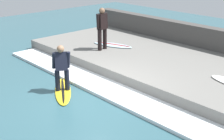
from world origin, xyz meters
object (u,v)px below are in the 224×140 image
(surfer_waiting_near, at_px, (102,26))
(surfer_riding, at_px, (61,66))
(surfboard_riding, at_px, (63,91))
(surfboard_waiting_near, at_px, (113,45))

(surfer_waiting_near, bearing_deg, surfer_riding, -152.37)
(surfer_riding, bearing_deg, surfer_waiting_near, 27.63)
(surfer_waiting_near, bearing_deg, surfboard_riding, -152.37)
(surfboard_riding, xyz_separation_m, surfboard_waiting_near, (3.66, 1.70, 0.42))
(surfboard_waiting_near, bearing_deg, surfboard_riding, -155.17)
(surfboard_waiting_near, bearing_deg, surfer_waiting_near, -168.68)
(surfboard_riding, height_order, surfboard_waiting_near, surfboard_waiting_near)
(surfer_waiting_near, bearing_deg, surfboard_waiting_near, 11.32)
(surfboard_riding, xyz_separation_m, surfer_waiting_near, (2.98, 1.56, 1.32))
(surfboard_riding, xyz_separation_m, surfer_riding, (0.00, 0.00, 0.82))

